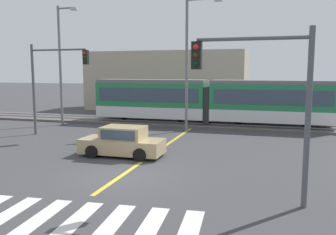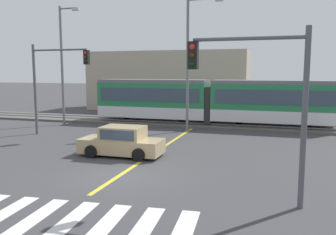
% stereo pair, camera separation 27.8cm
% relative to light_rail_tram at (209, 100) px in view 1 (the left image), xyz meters
% --- Properties ---
extents(ground_plane, '(200.00, 200.00, 0.00)m').
position_rel_light_rail_tram_xyz_m(ground_plane, '(-1.01, -14.69, -2.05)').
color(ground_plane, '#3D3D3F').
extents(track_bed, '(120.00, 4.00, 0.18)m').
position_rel_light_rail_tram_xyz_m(track_bed, '(-1.01, 0.01, -1.96)').
color(track_bed, '#56514C').
rests_on(track_bed, ground).
extents(rail_near, '(120.00, 0.08, 0.10)m').
position_rel_light_rail_tram_xyz_m(rail_near, '(-1.01, -0.71, -1.82)').
color(rail_near, '#939399').
rests_on(rail_near, track_bed).
extents(rail_far, '(120.00, 0.08, 0.10)m').
position_rel_light_rail_tram_xyz_m(rail_far, '(-1.01, 0.73, -1.82)').
color(rail_far, '#939399').
rests_on(rail_far, track_bed).
extents(light_rail_tram, '(18.50, 2.64, 3.43)m').
position_rel_light_rail_tram_xyz_m(light_rail_tram, '(0.00, 0.00, 0.00)').
color(light_rail_tram, silver).
rests_on(light_rail_tram, track_bed).
extents(crosswalk_stripe_2, '(0.79, 2.84, 0.01)m').
position_rel_light_rail_tram_xyz_m(crosswalk_stripe_2, '(-2.66, -19.32, -2.04)').
color(crosswalk_stripe_2, silver).
rests_on(crosswalk_stripe_2, ground).
extents(crosswalk_stripe_3, '(0.79, 2.84, 0.01)m').
position_rel_light_rail_tram_xyz_m(crosswalk_stripe_3, '(-1.56, -19.23, -2.04)').
color(crosswalk_stripe_3, silver).
rests_on(crosswalk_stripe_3, ground).
extents(crosswalk_stripe_4, '(0.79, 2.84, 0.01)m').
position_rel_light_rail_tram_xyz_m(crosswalk_stripe_4, '(-0.47, -19.14, -2.04)').
color(crosswalk_stripe_4, silver).
rests_on(crosswalk_stripe_4, ground).
extents(crosswalk_stripe_5, '(0.79, 2.84, 0.01)m').
position_rel_light_rail_tram_xyz_m(crosswalk_stripe_5, '(0.63, -19.05, -2.04)').
color(crosswalk_stripe_5, silver).
rests_on(crosswalk_stripe_5, ground).
extents(crosswalk_stripe_6, '(0.79, 2.84, 0.01)m').
position_rel_light_rail_tram_xyz_m(crosswalk_stripe_6, '(1.73, -18.96, -2.04)').
color(crosswalk_stripe_6, silver).
rests_on(crosswalk_stripe_6, ground).
extents(crosswalk_stripe_7, '(0.79, 2.84, 0.01)m').
position_rel_light_rail_tram_xyz_m(crosswalk_stripe_7, '(2.82, -18.87, -2.04)').
color(crosswalk_stripe_7, silver).
rests_on(crosswalk_stripe_7, ground).
extents(lane_centre_line, '(0.20, 15.19, 0.01)m').
position_rel_light_rail_tram_xyz_m(lane_centre_line, '(-1.01, -9.59, -2.05)').
color(lane_centre_line, gold).
rests_on(lane_centre_line, ground).
extents(sedan_crossing, '(4.22, 1.96, 1.52)m').
position_rel_light_rail_tram_xyz_m(sedan_crossing, '(-2.39, -11.47, -1.35)').
color(sedan_crossing, tan).
rests_on(sedan_crossing, ground).
extents(traffic_light_mid_left, '(4.25, 0.38, 6.05)m').
position_rel_light_rail_tram_xyz_m(traffic_light_mid_left, '(-9.16, -7.42, 2.00)').
color(traffic_light_mid_left, '#515459').
rests_on(traffic_light_mid_left, ground).
extents(traffic_light_near_right, '(3.75, 0.38, 5.62)m').
position_rel_light_rail_tram_xyz_m(traffic_light_near_right, '(4.61, -16.21, 1.73)').
color(traffic_light_near_right, '#515459').
rests_on(traffic_light_near_right, ground).
extents(street_lamp_west, '(1.79, 0.28, 9.30)m').
position_rel_light_rail_tram_xyz_m(street_lamp_west, '(-11.22, -3.03, 3.14)').
color(street_lamp_west, slate).
rests_on(street_lamp_west, ground).
extents(street_lamp_centre, '(2.54, 0.28, 9.35)m').
position_rel_light_rail_tram_xyz_m(street_lamp_centre, '(-0.83, -3.16, 3.26)').
color(street_lamp_centre, slate).
rests_on(street_lamp_centre, ground).
extents(building_backdrop_far, '(17.47, 6.00, 6.42)m').
position_rel_light_rail_tram_xyz_m(building_backdrop_far, '(-6.64, 10.42, 1.16)').
color(building_backdrop_far, tan).
rests_on(building_backdrop_far, ground).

